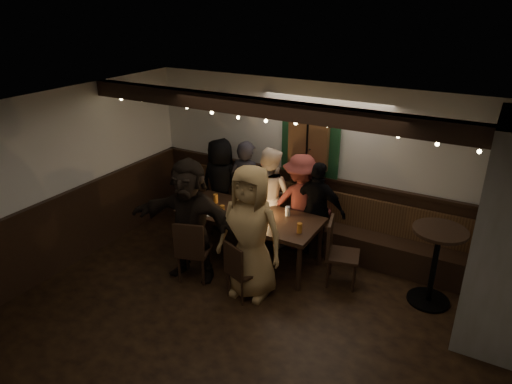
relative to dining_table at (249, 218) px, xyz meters
The scene contains 13 objects.
room 1.79m from the dining_table, ahead, with size 6.02×5.01×2.62m.
dining_table is the anchor object (origin of this frame).
chair_near_left 1.00m from the dining_table, 113.98° to the right, with size 0.54×0.54×0.95m.
chair_near_right 1.03m from the dining_table, 67.67° to the right, with size 0.49×0.49×0.83m.
chair_end 1.37m from the dining_table, ahead, with size 0.53×0.53×0.97m.
high_top 2.62m from the dining_table, ahead, with size 0.68×0.68×1.08m.
person_a 1.24m from the dining_table, 143.33° to the left, with size 0.78×0.50×1.59m, color black.
person_b 0.89m from the dining_table, 123.06° to the left, with size 0.60×0.39×1.63m, color #23212A.
person_c 0.67m from the dining_table, 91.28° to the left, with size 0.78×0.61×1.61m, color beige.
person_d 0.90m from the dining_table, 55.65° to the left, with size 1.01×0.58×1.56m, color maroon.
person_e 1.05m from the dining_table, 37.49° to the left, with size 0.89×0.37×1.52m, color black.
person_f 0.94m from the dining_table, 122.77° to the right, with size 1.65×0.53×1.78m, color black.
person_g 0.89m from the dining_table, 58.70° to the right, with size 0.90×0.59×1.85m, color tan.
Camera 1 is at (2.37, -3.86, 3.75)m, focal length 32.00 mm.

